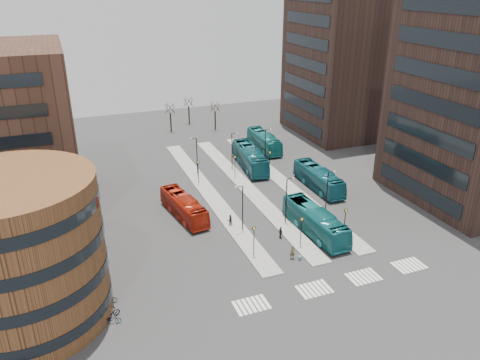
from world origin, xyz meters
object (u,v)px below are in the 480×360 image
object	(u,v)px
commuter_c	(304,223)
teal_bus_d	(264,141)
teal_bus_a	(315,221)
bicycle_far	(108,299)
teal_bus_c	(319,178)
bicycle_mid	(111,312)
teal_bus_b	(250,158)
suitcase	(300,258)
commuter_a	(230,220)
traveller	(293,252)
bicycle_near	(112,319)
commuter_b	(281,232)
red_bus	(184,206)

from	to	relation	value
commuter_c	teal_bus_d	bearing A→B (deg)	-168.61
teal_bus_a	bicycle_far	world-z (taller)	teal_bus_a
teal_bus_c	bicycle_mid	size ratio (longest dim) A/B	6.61
teal_bus_d	teal_bus_b	bearing A→B (deg)	-126.44
suitcase	teal_bus_d	size ratio (longest dim) A/B	0.04
teal_bus_b	commuter_a	bearing A→B (deg)	-113.37
teal_bus_a	traveller	distance (m)	6.81
teal_bus_b	bicycle_far	world-z (taller)	teal_bus_b
teal_bus_d	bicycle_far	world-z (taller)	teal_bus_d
commuter_a	bicycle_near	xyz separation A→B (m)	(-16.55, -13.53, -0.33)
teal_bus_d	traveller	xyz separation A→B (m)	(-12.08, -35.14, -0.74)
commuter_b	bicycle_near	world-z (taller)	commuter_b
commuter_c	bicycle_mid	world-z (taller)	commuter_c
red_bus	teal_bus_b	distance (m)	19.93
commuter_c	teal_bus_b	bearing A→B (deg)	-158.45
suitcase	commuter_b	world-z (taller)	commuter_b
commuter_a	suitcase	bearing A→B (deg)	115.69
teal_bus_a	teal_bus_c	xyz separation A→B (m)	(7.31, 11.78, -0.05)
bicycle_near	bicycle_mid	size ratio (longest dim) A/B	0.95
teal_bus_a	bicycle_mid	world-z (taller)	teal_bus_a
teal_bus_d	commuter_b	world-z (taller)	teal_bus_d
teal_bus_b	teal_bus_a	bearing A→B (deg)	-85.96
teal_bus_d	bicycle_far	distance (m)	48.34
red_bus	commuter_c	xyz separation A→B (m)	(13.31, -8.70, -0.66)
commuter_a	red_bus	bearing A→B (deg)	-41.54
teal_bus_d	bicycle_near	xyz separation A→B (m)	(-32.57, -38.82, -1.15)
commuter_b	bicycle_far	xyz separation A→B (m)	(-21.28, -5.25, -0.30)
teal_bus_b	bicycle_mid	size ratio (longest dim) A/B	7.26
suitcase	teal_bus_a	bearing A→B (deg)	69.60
suitcase	teal_bus_c	size ratio (longest dim) A/B	0.04
suitcase	teal_bus_b	size ratio (longest dim) A/B	0.04
teal_bus_b	commuter_a	xyz separation A→B (m)	(-10.09, -17.77, -1.00)
commuter_b	bicycle_near	bearing A→B (deg)	109.53
teal_bus_b	teal_bus_d	distance (m)	9.58
commuter_c	commuter_b	bearing A→B (deg)	-48.43
teal_bus_b	bicycle_far	distance (m)	38.80
teal_bus_b	commuter_a	size ratio (longest dim) A/B	8.29
suitcase	red_bus	xyz separation A→B (m)	(-9.47, 15.01, 1.24)
suitcase	teal_bus_d	xyz separation A→B (m)	(11.41, 35.72, 1.34)
suitcase	teal_bus_a	size ratio (longest dim) A/B	0.04
traveller	commuter_a	bearing A→B (deg)	116.25
teal_bus_c	bicycle_far	xyz separation A→B (m)	(-33.06, -16.59, -1.15)
teal_bus_c	bicycle_far	bearing A→B (deg)	-153.05
traveller	commuter_a	xyz separation A→B (m)	(-3.94, 9.85, -0.09)
suitcase	teal_bus_c	bearing A→B (deg)	77.53
traveller	commuter_a	distance (m)	10.61
teal_bus_c	commuter_a	world-z (taller)	teal_bus_c
traveller	bicycle_near	xyz separation A→B (m)	(-20.49, -3.68, -0.41)
suitcase	traveller	world-z (taller)	traveller
teal_bus_d	commuter_b	bearing A→B (deg)	-108.54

